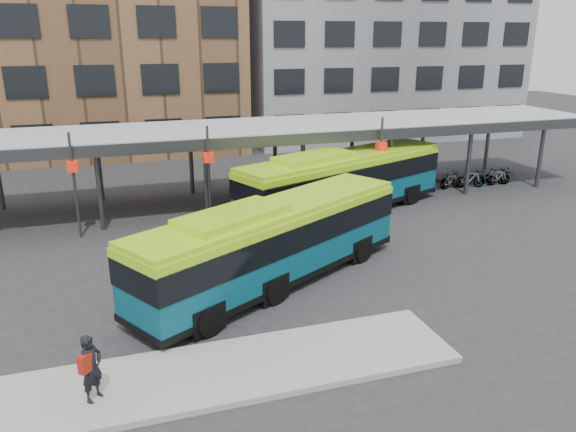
% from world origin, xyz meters
% --- Properties ---
extents(ground, '(120.00, 120.00, 0.00)m').
position_xyz_m(ground, '(0.00, 0.00, 0.00)').
color(ground, '#28282B').
rests_on(ground, ground).
extents(boarding_island, '(14.00, 3.00, 0.18)m').
position_xyz_m(boarding_island, '(-5.50, -3.00, 0.09)').
color(boarding_island, gray).
rests_on(boarding_island, ground).
extents(canopy, '(40.00, 6.53, 4.80)m').
position_xyz_m(canopy, '(-0.06, 12.87, 3.91)').
color(canopy, '#999B9E').
rests_on(canopy, ground).
extents(building_brick, '(26.00, 14.00, 22.00)m').
position_xyz_m(building_brick, '(-10.00, 32.00, 11.00)').
color(building_brick, brown).
rests_on(building_brick, ground).
extents(building_grey, '(24.00, 14.00, 20.00)m').
position_xyz_m(building_grey, '(16.00, 32.00, 10.00)').
color(building_grey, slate).
rests_on(building_grey, ground).
extents(bus_front, '(11.45, 7.96, 3.24)m').
position_xyz_m(bus_front, '(-2.07, 2.21, 1.69)').
color(bus_front, '#084758').
rests_on(bus_front, ground).
extents(bus_rear, '(12.26, 6.98, 3.36)m').
position_xyz_m(bus_rear, '(3.73, 9.30, 1.75)').
color(bus_rear, '#084758').
rests_on(bus_rear, ground).
extents(pedestrian, '(0.75, 0.76, 1.76)m').
position_xyz_m(pedestrian, '(-8.34, -3.30, 1.08)').
color(pedestrian, black).
rests_on(pedestrian, boarding_island).
extents(bike_rack, '(6.47, 1.74, 1.07)m').
position_xyz_m(bike_rack, '(13.66, 11.92, 0.48)').
color(bike_rack, slate).
rests_on(bike_rack, ground).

